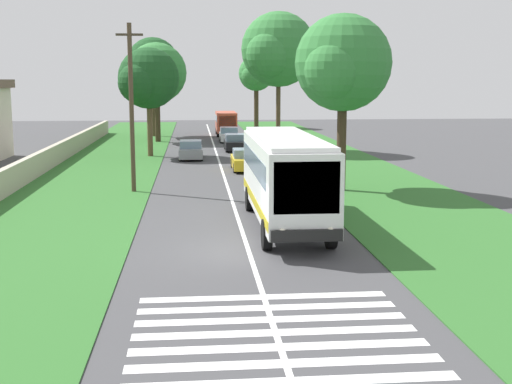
{
  "coord_description": "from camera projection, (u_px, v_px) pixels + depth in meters",
  "views": [
    {
      "loc": [
        -23.16,
        1.88,
        5.93
      ],
      "look_at": [
        3.1,
        -0.54,
        1.6
      ],
      "focal_mm": 47.88,
      "sensor_mm": 36.0,
      "label": 1
    }
  ],
  "objects": [
    {
      "name": "zebra_crossing",
      "position": [
        276.0,
        332.0,
        16.21
      ],
      "size": [
        5.85,
        6.8,
        0.01
      ],
      "color": "silver",
      "rests_on": "ground"
    },
    {
      "name": "ground",
      "position": [
        249.0,
        252.0,
        23.89
      ],
      "size": [
        160.0,
        160.0,
        0.0
      ],
      "primitive_type": "plane",
      "color": "#424244"
    },
    {
      "name": "roadside_tree_right_1",
      "position": [
        277.0,
        52.0,
        56.12
      ],
      "size": [
        7.38,
        6.14,
        11.46
      ],
      "color": "#4C3826",
      "rests_on": "grass_verge_right"
    },
    {
      "name": "grass_verge_right",
      "position": [
        369.0,
        184.0,
        39.37
      ],
      "size": [
        120.0,
        8.0,
        0.04
      ],
      "primitive_type": "cube",
      "color": "#2D6628",
      "rests_on": "ground"
    },
    {
      "name": "roadside_tree_left_1",
      "position": [
        147.0,
        80.0,
        52.74
      ],
      "size": [
        5.7,
        4.73,
        8.41
      ],
      "color": "brown",
      "rests_on": "grass_verge_left"
    },
    {
      "name": "trailing_car_2",
      "position": [
        235.0,
        143.0,
        57.97
      ],
      "size": [
        4.3,
        1.78,
        1.43
      ],
      "color": "black",
      "rests_on": "ground"
    },
    {
      "name": "roadside_tree_right_2",
      "position": [
        255.0,
        75.0,
        85.21
      ],
      "size": [
        5.36,
        4.41,
        8.95
      ],
      "color": "#3D2D1E",
      "rests_on": "grass_verge_right"
    },
    {
      "name": "trailing_car_3",
      "position": [
        229.0,
        135.0,
        66.3
      ],
      "size": [
        4.3,
        1.78,
        1.43
      ],
      "color": "silver",
      "rests_on": "ground"
    },
    {
      "name": "trailing_minibus_0",
      "position": [
        226.0,
        121.0,
        73.84
      ],
      "size": [
        6.0,
        2.14,
        2.53
      ],
      "color": "#CC4C33",
      "rests_on": "ground"
    },
    {
      "name": "roadside_tree_left_2",
      "position": [
        156.0,
        74.0,
        65.43
      ],
      "size": [
        6.7,
        5.74,
        9.47
      ],
      "color": "#3D2D1E",
      "rests_on": "grass_verge_left"
    },
    {
      "name": "trailing_car_1",
      "position": [
        191.0,
        150.0,
        51.84
      ],
      "size": [
        4.3,
        1.78,
        1.43
      ],
      "color": "gray",
      "rests_on": "ground"
    },
    {
      "name": "centre_line",
      "position": [
        227.0,
        186.0,
        38.63
      ],
      "size": [
        110.0,
        0.16,
        0.01
      ],
      "primitive_type": "cube",
      "color": "silver",
      "rests_on": "ground"
    },
    {
      "name": "roadside_tree_left_0",
      "position": [
        152.0,
        66.0,
        71.69
      ],
      "size": [
        6.7,
        5.53,
        10.35
      ],
      "color": "#4C3826",
      "rests_on": "grass_verge_left"
    },
    {
      "name": "trailing_car_0",
      "position": [
        245.0,
        160.0,
        45.41
      ],
      "size": [
        4.3,
        1.78,
        1.43
      ],
      "color": "gold",
      "rests_on": "ground"
    },
    {
      "name": "grass_verge_left",
      "position": [
        80.0,
        188.0,
        37.88
      ],
      "size": [
        120.0,
        8.0,
        0.04
      ],
      "primitive_type": "cube",
      "color": "#2D6628",
      "rests_on": "ground"
    },
    {
      "name": "utility_pole",
      "position": [
        131.0,
        106.0,
        35.86
      ],
      "size": [
        0.24,
        1.4,
        8.82
      ],
      "color": "#473828",
      "rests_on": "grass_verge_left"
    },
    {
      "name": "roadside_tree_right_0",
      "position": [
        341.0,
        66.0,
        36.09
      ],
      "size": [
        6.06,
        5.13,
        9.37
      ],
      "color": "#3D2D1E",
      "rests_on": "grass_verge_right"
    },
    {
      "name": "roadside_wall",
      "position": [
        37.0,
        165.0,
        42.37
      ],
      "size": [
        70.0,
        0.4,
        1.41
      ],
      "primitive_type": "cube",
      "color": "#B2A893",
      "rests_on": "grass_verge_left"
    },
    {
      "name": "coach_bus",
      "position": [
        284.0,
        174.0,
        27.77
      ],
      "size": [
        11.16,
        2.62,
        3.73
      ],
      "color": "white",
      "rests_on": "ground"
    }
  ]
}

